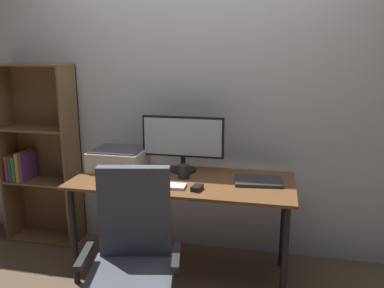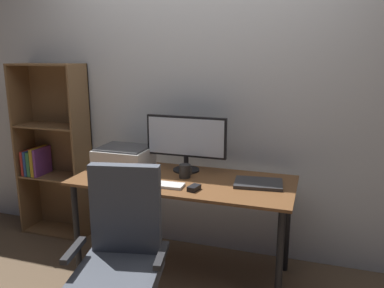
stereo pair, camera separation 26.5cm
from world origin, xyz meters
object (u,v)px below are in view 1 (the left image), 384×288
at_px(printer, 119,159).
at_px(bookshelf, 39,156).
at_px(office_chair, 133,271).
at_px(coffee_mug, 183,171).
at_px(keyboard, 164,186).
at_px(desk, 183,191).
at_px(mouse, 197,188).
at_px(monitor, 183,140).
at_px(laptop, 258,181).

height_order(printer, bookshelf, bookshelf).
bearing_deg(printer, office_chair, -63.91).
distance_m(coffee_mug, office_chair, 0.87).
relative_size(keyboard, bookshelf, 0.19).
bearing_deg(desk, mouse, -53.38).
bearing_deg(office_chair, mouse, 55.17).
relative_size(mouse, coffee_mug, 0.98).
distance_m(monitor, keyboard, 0.45).
relative_size(desk, coffee_mug, 15.81).
bearing_deg(mouse, keyboard, -171.79).
distance_m(printer, office_chair, 1.07).
bearing_deg(printer, keyboard, -35.14).
relative_size(monitor, keyboard, 2.13).
distance_m(keyboard, bookshelf, 1.37).
bearing_deg(printer, laptop, -5.18).
relative_size(keyboard, coffee_mug, 2.95).
bearing_deg(coffee_mug, mouse, -57.29).
distance_m(desk, keyboard, 0.22).
bearing_deg(laptop, coffee_mug, 174.13).
bearing_deg(laptop, office_chair, -134.31).
xyz_separation_m(mouse, laptop, (0.38, 0.24, -0.01)).
distance_m(desk, mouse, 0.26).
distance_m(desk, office_chair, 0.79).
height_order(keyboard, bookshelf, bookshelf).
height_order(printer, office_chair, office_chair).
relative_size(monitor, mouse, 6.43).
distance_m(keyboard, printer, 0.56).
height_order(keyboard, mouse, mouse).
distance_m(desk, coffee_mug, 0.14).
bearing_deg(office_chair, laptop, 40.40).
distance_m(coffee_mug, printer, 0.54).
bearing_deg(coffee_mug, bookshelf, 167.62).
height_order(office_chair, bookshelf, bookshelf).
bearing_deg(coffee_mug, desk, -83.88).
distance_m(laptop, office_chair, 1.06).
distance_m(monitor, laptop, 0.64).
bearing_deg(keyboard, printer, 143.16).
distance_m(monitor, bookshelf, 1.34).
distance_m(office_chair, bookshelf, 1.69).
bearing_deg(monitor, office_chair, -93.00).
distance_m(keyboard, laptop, 0.65).
bearing_deg(desk, printer, 165.44).
relative_size(laptop, printer, 0.80).
bearing_deg(printer, bookshelf, 166.69).
bearing_deg(desk, laptop, 4.70).
height_order(mouse, bookshelf, bookshelf).
relative_size(laptop, bookshelf, 0.21).
distance_m(mouse, laptop, 0.45).
height_order(monitor, keyboard, monitor).
height_order(mouse, office_chair, office_chair).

